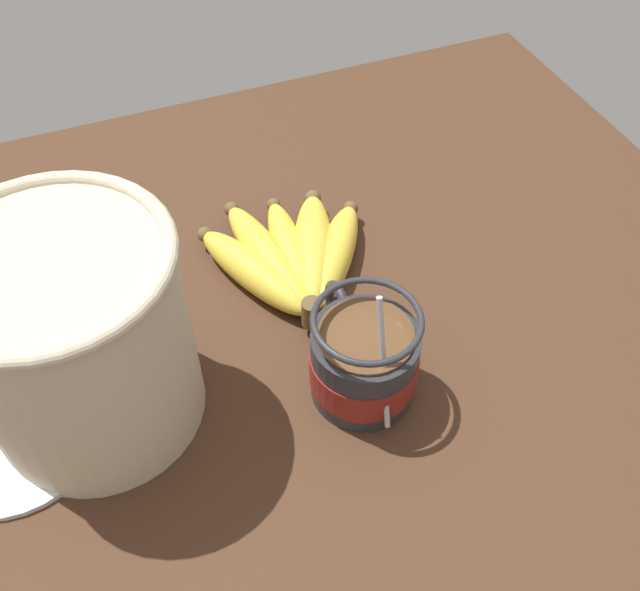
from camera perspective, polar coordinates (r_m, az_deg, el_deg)
table at (r=68.06cm, az=1.17°, el=-7.15°), size 97.40×97.40×2.64cm
coffee_mug at (r=63.00cm, az=3.49°, el=-5.19°), size 14.04×9.66×14.59cm
banana_bunch at (r=74.34cm, az=-2.20°, el=3.09°), size 19.87×19.41×4.27cm
woven_basket at (r=60.20cm, az=-18.92°, el=-3.10°), size 19.07×19.07×19.59cm
small_plate at (r=68.91cm, az=-23.30°, el=-9.97°), size 16.36×16.36×0.60cm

